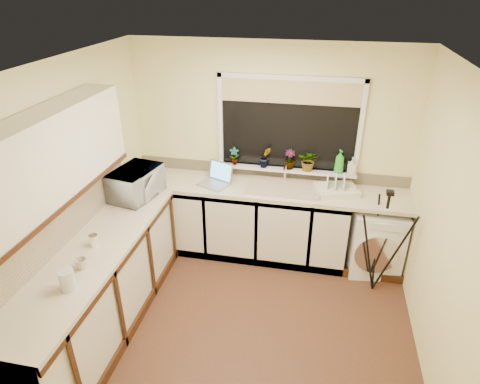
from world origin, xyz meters
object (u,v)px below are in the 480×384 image
cup_left (81,264)px  cup_back (352,191)px  microwave (136,183)px  plant_d (309,161)px  laptop (217,178)px  soap_bottle_green (340,161)px  dish_rack (337,190)px  plant_a (234,156)px  plant_c (290,159)px  steel_jar (94,240)px  soap_bottle_clear (352,166)px  tripod (381,243)px  glass_jug (67,280)px  washing_machine (374,238)px  plant_b (265,157)px

cup_left → cup_back: bearing=38.9°
microwave → plant_d: 1.93m
laptop → plant_d: (1.02, 0.23, 0.21)m
laptop → soap_bottle_green: size_ratio=1.52×
dish_rack → cup_left: size_ratio=4.47×
laptop → plant_a: 0.34m
microwave → cup_back: 2.34m
plant_a → plant_c: 0.64m
steel_jar → soap_bottle_clear: 2.80m
tripod → microwave: size_ratio=2.10×
dish_rack → plant_c: 0.63m
soap_bottle_green → laptop: bearing=-169.9°
soap_bottle_green → tripod: bearing=-54.4°
microwave → soap_bottle_clear: (2.26, 0.71, 0.09)m
laptop → cup_left: bearing=-87.6°
glass_jug → cup_back: size_ratio=1.58×
plant_a → soap_bottle_clear: 1.34m
dish_rack → cup_left: 2.71m
tripod → glass_jug: bearing=-126.4°
plant_a → dish_rack: bearing=-9.1°
cup_back → tripod: bearing=-55.4°
washing_machine → plant_a: 1.85m
laptop → plant_b: size_ratio=1.67×
soap_bottle_clear → cup_back: 0.28m
plant_b → cup_back: plant_b is taller
glass_jug → cup_left: 0.25m
plant_d → steel_jar: bearing=-136.9°
plant_c → dish_rack: bearing=-21.0°
steel_jar → plant_a: (0.91, 1.65, 0.20)m
dish_rack → tripod: bearing=-61.4°
microwave → soap_bottle_green: size_ratio=2.10×
microwave → plant_d: (1.79, 0.71, 0.12)m
tripod → cup_left: 2.87m
tripod → plant_c: plant_c is taller
washing_machine → microwave: 2.71m
tripod → microwave: 2.63m
cup_back → soap_bottle_clear: bearing=96.2°
glass_jug → cup_left: (-0.04, 0.24, -0.04)m
tripod → plant_d: plant_d is taller
washing_machine → soap_bottle_green: (-0.47, 0.26, 0.79)m
tripod → soap_bottle_clear: size_ratio=5.94×
plant_a → plant_b: (0.36, 0.00, 0.02)m
washing_machine → cup_left: bearing=-152.0°
tripod → dish_rack: bearing=157.8°
tripod → plant_c: size_ratio=5.33×
plant_b → cup_back: (1.00, -0.20, -0.23)m
tripod → soap_bottle_clear: (-0.33, 0.64, 0.55)m
cup_back → cup_left: (-2.21, -1.78, 0.00)m
washing_machine → steel_jar: bearing=-157.8°
washing_machine → tripod: bearing=-96.2°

